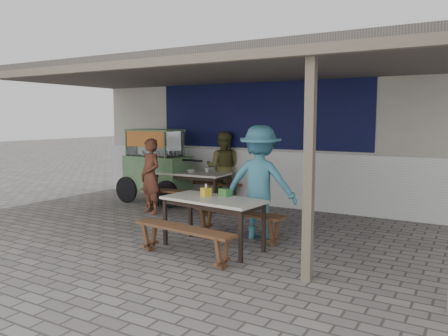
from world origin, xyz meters
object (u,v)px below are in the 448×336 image
at_px(table_left, 193,176).
at_px(bench_right_wall, 238,218).
at_px(vendor_cart, 156,163).
at_px(patron_right_table, 260,182).
at_px(table_right, 213,203).
at_px(condiment_jar, 207,170).
at_px(patron_street_side, 150,176).
at_px(patron_wall_side, 223,167).
at_px(condiment_bowl, 191,171).
at_px(tissue_box, 206,192).
at_px(donation_box, 225,192).
at_px(bench_left_wall, 207,187).
at_px(bench_right_street, 184,235).
at_px(bench_left_street, 177,196).

xyz_separation_m(table_left, bench_right_wall, (2.06, -1.74, -0.33)).
xyz_separation_m(vendor_cart, patron_right_table, (3.32, -1.52, -0.00)).
bearing_deg(bench_right_wall, table_right, -90.00).
bearing_deg(condiment_jar, table_left, -129.54).
relative_size(table_left, bench_right_wall, 0.97).
height_order(patron_street_side, patron_wall_side, patron_wall_side).
xyz_separation_m(bench_right_wall, condiment_bowl, (-2.13, 1.77, 0.43)).
distance_m(tissue_box, condiment_jar, 2.98).
distance_m(bench_right_wall, condiment_bowl, 2.81).
bearing_deg(patron_right_table, condiment_jar, -50.12).
height_order(table_left, donation_box, donation_box).
xyz_separation_m(bench_left_wall, bench_right_street, (1.95, -3.66, -0.00)).
distance_m(vendor_cart, donation_box, 3.72).
bearing_deg(patron_right_table, patron_wall_side, -58.76).
height_order(bench_left_wall, table_right, table_right).
xyz_separation_m(bench_right_street, patron_wall_side, (-1.59, 3.76, 0.46)).
xyz_separation_m(bench_right_street, donation_box, (0.14, 0.88, 0.46)).
relative_size(condiment_jar, condiment_bowl, 0.48).
bearing_deg(donation_box, vendor_cart, 144.90).
bearing_deg(donation_box, patron_right_table, 65.40).
height_order(patron_wall_side, tissue_box, patron_wall_side).
height_order(table_left, bench_right_wall, table_left).
xyz_separation_m(bench_left_wall, patron_wall_side, (0.36, 0.10, 0.46)).
xyz_separation_m(bench_right_street, tissue_box, (-0.12, 0.75, 0.47)).
height_order(bench_left_street, bench_left_wall, same).
bearing_deg(patron_right_table, table_right, 57.49).
bearing_deg(condiment_jar, patron_wall_side, 76.44).
bearing_deg(patron_street_side, condiment_jar, 83.29).
height_order(patron_right_table, tissue_box, patron_right_table).
bearing_deg(bench_left_wall, table_right, -59.62).
xyz_separation_m(bench_left_wall, patron_street_side, (-0.33, -1.61, 0.41)).
distance_m(bench_right_street, vendor_cart, 4.22).
distance_m(patron_street_side, condiment_jar, 1.34).
distance_m(table_left, table_right, 3.10).
height_order(bench_right_street, condiment_jar, condiment_jar).
bearing_deg(tissue_box, patron_right_table, 53.96).
bearing_deg(bench_right_street, patron_right_table, 80.65).
bearing_deg(patron_wall_side, table_left, 47.58).
height_order(table_left, patron_right_table, patron_right_table).
height_order(patron_street_side, patron_right_table, patron_right_table).
height_order(bench_left_street, bench_right_wall, same).
bearing_deg(donation_box, bench_right_wall, 89.19).
bearing_deg(bench_right_street, table_left, 128.67).
bearing_deg(vendor_cart, donation_box, -34.14).
xyz_separation_m(vendor_cart, condiment_bowl, (0.91, 0.04, -0.13)).
bearing_deg(table_right, condiment_bowl, 136.80).
bearing_deg(table_left, table_right, -53.58).
distance_m(bench_right_wall, patron_wall_side, 3.06).
xyz_separation_m(vendor_cart, patron_street_side, (0.62, -0.96, -0.15)).
bearing_deg(condiment_bowl, patron_wall_side, 60.61).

